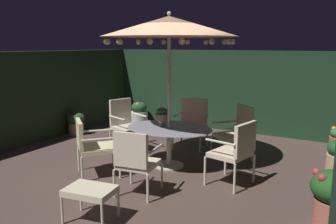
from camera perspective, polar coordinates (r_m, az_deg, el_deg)
ground_plane at (r=6.52m, az=-1.72°, el=-8.65°), size 6.88×6.95×0.02m
hedge_backdrop_rear at (r=9.21m, az=9.29°, el=3.46°), size 6.88×0.30×2.01m
hedge_backdrop_left at (r=8.45m, az=-21.04°, el=2.22°), size 0.30×6.95×2.01m
patio_dining_table at (r=6.32m, az=0.17°, el=-3.52°), size 1.57×1.24×0.72m
patio_umbrella at (r=6.13m, az=0.18°, el=13.49°), size 2.33×2.33×2.70m
centerpiece_planter at (r=6.33m, az=-0.98°, el=-0.49°), size 0.24×0.24×0.35m
patio_chair_north at (r=7.37m, az=-6.87°, el=-1.55°), size 0.75×0.72×1.05m
patio_chair_northeast at (r=6.04m, az=-12.14°, el=-4.97°), size 0.88×0.88×0.95m
patio_chair_east at (r=5.14m, az=-5.25°, el=-7.50°), size 0.64×0.64×0.97m
patio_chair_southeast at (r=5.56m, az=10.85°, el=-5.76°), size 0.66×0.71×1.01m
patio_chair_south at (r=6.88m, az=10.98°, el=-2.79°), size 0.82×0.82×1.02m
patio_chair_southwest at (r=7.57m, az=3.89°, el=-1.26°), size 0.71×0.68×1.02m
ottoman_footrest at (r=4.58m, az=-12.36°, el=-12.40°), size 0.65×0.52×0.44m
potted_plant_back_center at (r=8.90m, az=-14.53°, el=-1.59°), size 0.44×0.44×0.55m
potted_plant_right_near at (r=10.01m, az=-4.65°, el=-0.04°), size 0.48×0.48×0.58m
potted_plant_back_right at (r=4.82m, az=25.12°, el=-12.01°), size 0.58×0.58×0.69m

